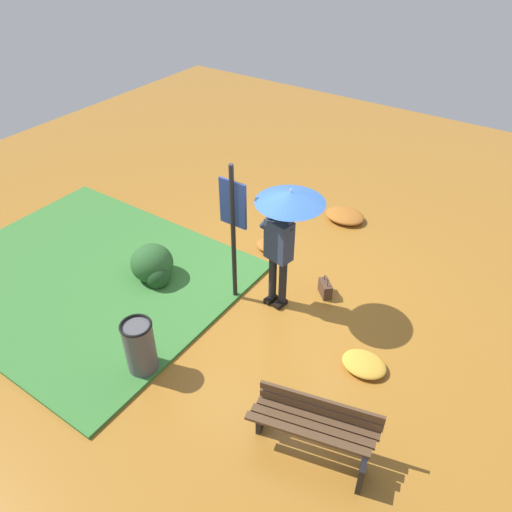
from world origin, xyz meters
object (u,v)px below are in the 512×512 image
(info_sign_post, at_px, (233,219))
(handbag, at_px, (325,288))
(trash_bin, at_px, (140,347))
(person_with_umbrella, at_px, (285,219))
(park_bench, at_px, (313,426))

(info_sign_post, relative_size, handbag, 6.22)
(handbag, height_order, trash_bin, trash_bin)
(info_sign_post, bearing_deg, person_with_umbrella, 21.09)
(info_sign_post, xyz_separation_m, park_bench, (2.27, -1.63, -1.04))
(park_bench, height_order, trash_bin, trash_bin)
(person_with_umbrella, relative_size, park_bench, 1.43)
(info_sign_post, height_order, handbag, info_sign_post)
(handbag, xyz_separation_m, trash_bin, (-1.29, -2.71, 0.29))
(person_with_umbrella, distance_m, info_sign_post, 0.75)
(info_sign_post, distance_m, park_bench, 2.98)
(person_with_umbrella, height_order, park_bench, person_with_umbrella)
(info_sign_post, bearing_deg, trash_bin, -94.56)
(person_with_umbrella, height_order, handbag, person_with_umbrella)
(info_sign_post, distance_m, trash_bin, 2.15)
(person_with_umbrella, distance_m, park_bench, 2.72)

